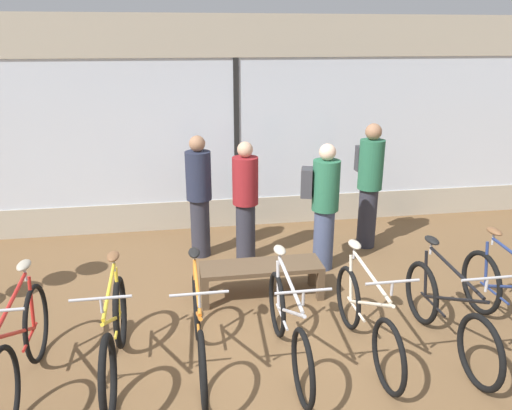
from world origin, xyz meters
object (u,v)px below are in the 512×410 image
object	(u,v)px
customer_near_bench	(324,203)
display_bench	(261,270)
bicycle_right	(447,315)
bicycle_far_right	(512,303)
bicycle_center_right	(366,319)
bicycle_center	(288,328)
customer_near_rack	(245,199)
bicycle_center_left	(199,330)
customer_by_window	(199,194)
customer_mid_floor	(369,182)
bicycle_far_left	(21,350)
bicycle_left	(115,338)

from	to	relation	value
customer_near_bench	display_bench	bearing A→B (deg)	-145.24
bicycle_right	display_bench	distance (m)	2.04
bicycle_far_right	bicycle_center_right	bearing A→B (deg)	-179.25
bicycle_center	customer_near_bench	size ratio (longest dim) A/B	1.02
bicycle_center	customer_near_bench	xyz separation A→B (m)	(0.88, 1.90, 0.52)
customer_near_rack	display_bench	bearing A→B (deg)	-88.69
customer_near_bench	customer_near_rack	bearing A→B (deg)	154.26
bicycle_center_left	bicycle_right	world-z (taller)	bicycle_right
bicycle_center_right	bicycle_right	distance (m)	0.80
customer_by_window	customer_mid_floor	bearing A→B (deg)	-1.29
bicycle_right	display_bench	size ratio (longest dim) A/B	1.23
customer_near_bench	bicycle_far_left	bearing A→B (deg)	-148.84
bicycle_right	customer_by_window	distance (m)	3.44
bicycle_far_left	bicycle_center	world-z (taller)	bicycle_far_left
bicycle_center_right	customer_mid_floor	size ratio (longest dim) A/B	0.94
bicycle_left	bicycle_center_left	bearing A→B (deg)	0.13
bicycle_center_right	customer_near_bench	xyz separation A→B (m)	(0.13, 1.87, 0.52)
bicycle_left	customer_near_rack	bearing A→B (deg)	56.65
bicycle_center_right	bicycle_right	bearing A→B (deg)	-4.17
bicycle_center	customer_mid_floor	size ratio (longest dim) A/B	0.95
bicycle_far_left	customer_near_bench	bearing A→B (deg)	31.16
bicycle_right	customer_mid_floor	bearing A→B (deg)	86.10
customer_mid_floor	bicycle_far_left	bearing A→B (deg)	-147.81
bicycle_right	customer_near_bench	size ratio (longest dim) A/B	1.04
customer_near_bench	bicycle_center	bearing A→B (deg)	-114.91
bicycle_left	bicycle_center_right	bearing A→B (deg)	-1.39
bicycle_center_right	customer_by_window	xyz separation A→B (m)	(-1.40, 2.54, 0.51)
bicycle_center_left	bicycle_center_right	distance (m)	1.56
bicycle_center_right	bicycle_far_left	bearing A→B (deg)	-179.21
bicycle_left	bicycle_center_right	world-z (taller)	bicycle_left
bicycle_center	customer_by_window	size ratio (longest dim) A/B	1.01
bicycle_left	bicycle_far_right	distance (m)	3.82
bicycle_center	customer_by_window	distance (m)	2.69
display_bench	bicycle_right	bearing A→B (deg)	-39.60
customer_mid_floor	customer_near_bench	size ratio (longest dim) A/B	1.08
bicycle_far_left	bicycle_center	xyz separation A→B (m)	(2.29, 0.01, -0.03)
bicycle_far_left	customer_by_window	size ratio (longest dim) A/B	1.02
bicycle_center_left	customer_by_window	size ratio (longest dim) A/B	1.00
bicycle_far_left	bicycle_left	distance (m)	0.75
bicycle_center	display_bench	world-z (taller)	bicycle_center
display_bench	customer_near_bench	bearing A→B (deg)	34.76
bicycle_center	bicycle_center_right	distance (m)	0.76
bicycle_far_right	customer_near_rack	world-z (taller)	customer_near_rack
bicycle_center	bicycle_far_right	world-z (taller)	bicycle_far_right
customer_by_window	bicycle_center_right	bearing A→B (deg)	-61.05
bicycle_far_right	customer_near_rack	size ratio (longest dim) A/B	1.08
customer_near_rack	customer_mid_floor	xyz separation A→B (m)	(1.77, 0.16, 0.12)
bicycle_far_right	customer_mid_floor	xyz separation A→B (m)	(-0.56, 2.46, 0.58)
bicycle_left	customer_near_bench	size ratio (longest dim) A/B	1.02
bicycle_left	bicycle_far_left	bearing A→B (deg)	-172.50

